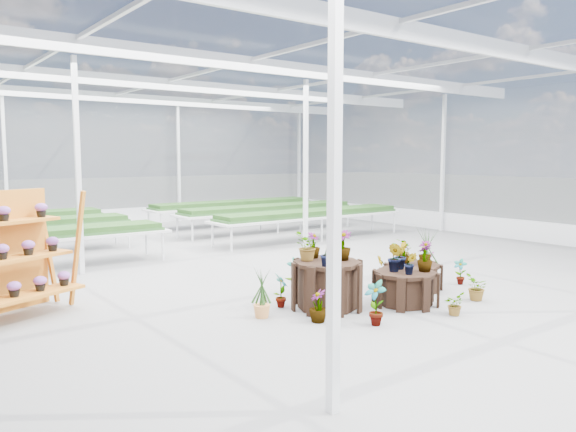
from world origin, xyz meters
TOP-DOWN VIEW (x-y plane):
  - ground_plane at (0.00, 0.00)m, footprint 24.00×24.00m
  - greenhouse_shell at (0.00, 0.00)m, footprint 18.00×24.00m
  - steel_frame at (0.00, 0.00)m, footprint 18.00×24.00m
  - nursery_benches at (0.00, 7.20)m, footprint 16.00×7.00m
  - plinth_tall at (-0.61, -1.12)m, footprint 1.48×1.48m
  - plinth_mid at (0.59, -1.72)m, footprint 1.24×1.24m
  - plinth_low at (1.59, -1.02)m, footprint 1.11×1.11m
  - shelf_rack at (-4.77, 1.35)m, footprint 2.06×1.60m
  - nursery_plants at (0.51, -1.09)m, footprint 4.95×3.15m

SIDE VIEW (x-z plane):
  - ground_plane at x=0.00m, z-range 0.00..0.00m
  - plinth_low at x=1.59m, z-range 0.00..0.47m
  - plinth_mid at x=0.59m, z-range 0.00..0.56m
  - plinth_tall at x=-0.61m, z-range 0.00..0.78m
  - nursery_benches at x=0.00m, z-range 0.00..0.84m
  - nursery_plants at x=0.51m, z-range -0.09..1.17m
  - shelf_rack at x=-4.77m, z-range 0.00..1.94m
  - greenhouse_shell at x=0.00m, z-range 0.00..4.50m
  - steel_frame at x=0.00m, z-range 0.00..4.50m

